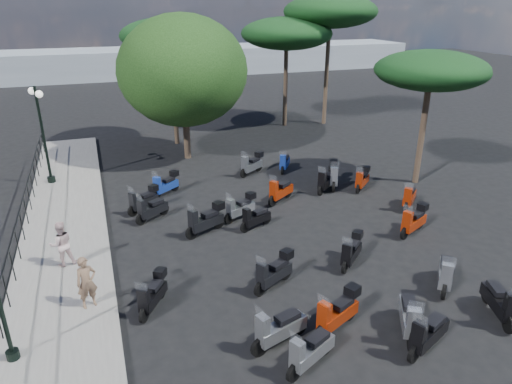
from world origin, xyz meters
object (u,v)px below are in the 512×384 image
object	(u,v)px
scooter_7	(337,313)
scooter_21	(414,221)
scooter_4	(144,200)
scooter_29	(362,180)
scooter_27	(409,197)
pine_2	(170,36)
scooter_3	(206,220)
scooter_13	(428,334)
scooter_9	(274,272)
pine_0	(287,34)
woman	(87,282)
scooter_28	(327,180)
pine_1	(330,12)
scooter_10	(240,208)
scooter_16	(280,191)
scooter_19	(445,274)
scooter_22	(333,175)
scooter_15	(255,218)
scooter_5	(151,210)
pedestrian_far	(61,244)
lamp_post_2	(42,129)
scooter_20	(409,317)
pine_3	(431,71)
scooter_8	(310,352)
broadleaf_tree	(183,71)
scooter_23	(285,163)
scooter_25	(500,302)
scooter_11	(166,185)

from	to	relation	value
scooter_7	scooter_21	distance (m)	6.56
scooter_4	scooter_29	distance (m)	9.77
scooter_27	pine_2	bearing A→B (deg)	-12.54
scooter_3	scooter_13	xyz separation A→B (m)	(3.57, -7.88, -0.05)
scooter_9	scooter_29	distance (m)	8.93
scooter_27	pine_0	size ratio (longest dim) A/B	0.18
scooter_21	scooter_13	bearing A→B (deg)	119.84
woman	scooter_21	xyz separation A→B (m)	(11.38, 0.75, -0.40)
scooter_28	pine_1	bearing A→B (deg)	-64.02
scooter_3	scooter_10	xyz separation A→B (m)	(1.58, 0.72, -0.05)
scooter_16	scooter_27	distance (m)	5.38
scooter_9	scooter_19	size ratio (longest dim) A/B	1.09
scooter_29	scooter_4	bearing A→B (deg)	42.95
scooter_4	scooter_28	size ratio (longest dim) A/B	0.97
woman	scooter_27	world-z (taller)	woman
scooter_16	scooter_22	world-z (taller)	scooter_22
scooter_10	scooter_15	bearing A→B (deg)	171.21
scooter_5	scooter_15	bearing A→B (deg)	-153.04
woman	scooter_13	size ratio (longest dim) A/B	0.92
pedestrian_far	scooter_22	size ratio (longest dim) A/B	0.90
scooter_4	scooter_28	bearing A→B (deg)	-128.00
pine_0	scooter_10	bearing A→B (deg)	-119.80
lamp_post_2	scooter_9	world-z (taller)	lamp_post_2
scooter_20	scooter_15	bearing A→B (deg)	-45.73
scooter_9	scooter_19	distance (m)	5.11
pine_2	scooter_4	bearing A→B (deg)	-108.61
scooter_21	pine_3	size ratio (longest dim) A/B	0.26
pedestrian_far	scooter_10	world-z (taller)	pedestrian_far
woman	scooter_8	distance (m)	6.28
scooter_16	scooter_3	bearing A→B (deg)	81.23
broadleaf_tree	scooter_10	bearing A→B (deg)	-87.70
scooter_23	broadleaf_tree	bearing A→B (deg)	-8.42
scooter_29	pine_3	size ratio (longest dim) A/B	0.21
lamp_post_2	scooter_5	world-z (taller)	lamp_post_2
scooter_20	scooter_7	bearing A→B (deg)	6.15
scooter_15	scooter_22	xyz separation A→B (m)	(4.85, 2.78, 0.13)
scooter_19	pine_2	size ratio (longest dim) A/B	0.19
scooter_21	scooter_25	xyz separation A→B (m)	(-0.97, -4.87, -0.02)
woman	broadleaf_tree	xyz separation A→B (m)	(5.41, 12.46, 3.79)
pine_0	scooter_11	bearing A→B (deg)	-135.54
scooter_25	pine_3	size ratio (longest dim) A/B	0.28
broadleaf_tree	pine_1	bearing A→B (deg)	22.25
scooter_25	pine_1	bearing A→B (deg)	-83.70
scooter_20	scooter_28	distance (m)	9.74
scooter_8	pedestrian_far	bearing A→B (deg)	13.98
scooter_20	scooter_11	bearing A→B (deg)	-38.62
scooter_10	scooter_20	xyz separation A→B (m)	(1.97, -7.93, 0.02)
scooter_5	scooter_11	distance (m)	2.57
pine_0	scooter_22	bearing A→B (deg)	-102.04
scooter_5	pine_3	size ratio (longest dim) A/B	0.23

